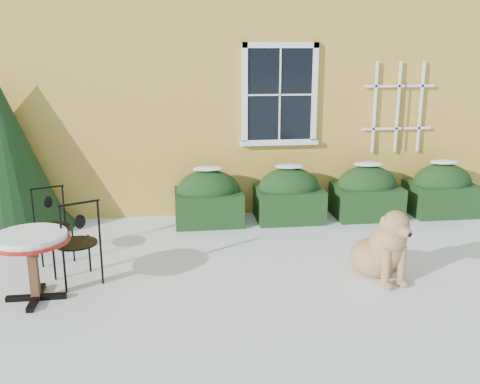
{
  "coord_description": "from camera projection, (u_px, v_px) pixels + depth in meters",
  "views": [
    {
      "loc": [
        -0.86,
        -5.57,
        2.65
      ],
      "look_at": [
        0.0,
        1.0,
        0.9
      ],
      "focal_mm": 40.0,
      "sensor_mm": 36.0,
      "label": 1
    }
  ],
  "objects": [
    {
      "name": "ground",
      "position": [
        251.0,
        290.0,
        6.13
      ],
      "size": [
        80.0,
        80.0,
        0.0
      ],
      "primitive_type": "plane",
      "color": "white",
      "rests_on": "ground"
    },
    {
      "name": "house",
      "position": [
        205.0,
        25.0,
        12.02
      ],
      "size": [
        12.4,
        8.4,
        6.4
      ],
      "color": "gold",
      "rests_on": "ground"
    },
    {
      "name": "hedge_row",
      "position": [
        328.0,
        194.0,
        8.68
      ],
      "size": [
        4.95,
        0.8,
        0.91
      ],
      "color": "black",
      "rests_on": "ground"
    },
    {
      "name": "evergreen_shrub",
      "position": [
        2.0,
        167.0,
        8.01
      ],
      "size": [
        1.99,
        1.99,
        2.41
      ],
      "rotation": [
        0.0,
        0.0,
        -0.33
      ],
      "color": "black",
      "rests_on": "ground"
    },
    {
      "name": "bistro_table",
      "position": [
        31.0,
        245.0,
        5.72
      ],
      "size": [
        0.83,
        0.83,
        0.77
      ],
      "rotation": [
        0.0,
        0.0,
        -0.15
      ],
      "color": "black",
      "rests_on": "ground"
    },
    {
      "name": "patio_chair_near",
      "position": [
        77.0,
        242.0,
        6.18
      ],
      "size": [
        0.61,
        0.61,
        1.03
      ],
      "rotation": [
        0.0,
        0.0,
        3.61
      ],
      "color": "black",
      "rests_on": "ground"
    },
    {
      "name": "patio_chair_far",
      "position": [
        52.0,
        224.0,
        6.95
      ],
      "size": [
        0.54,
        0.54,
        0.94
      ],
      "rotation": [
        0.0,
        0.0,
        0.39
      ],
      "color": "black",
      "rests_on": "ground"
    },
    {
      "name": "dog",
      "position": [
        383.0,
        249.0,
        6.34
      ],
      "size": [
        0.72,
        1.04,
        0.93
      ],
      "rotation": [
        0.0,
        0.0,
        0.24
      ],
      "color": "tan",
      "rests_on": "ground"
    }
  ]
}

